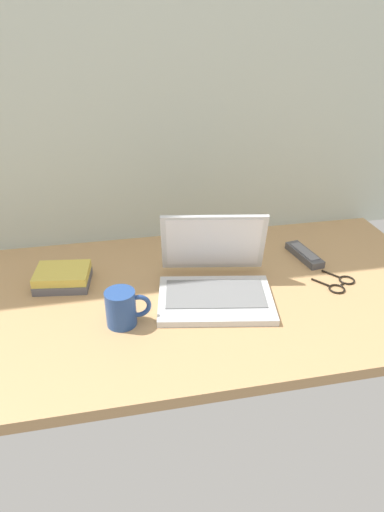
{
  "coord_description": "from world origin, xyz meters",
  "views": [
    {
      "loc": [
        -0.16,
        -1.06,
        0.75
      ],
      "look_at": [
        0.05,
        0.0,
        0.15
      ],
      "focal_mm": 32.21,
      "sensor_mm": 36.0,
      "label": 1
    }
  ],
  "objects_px": {
    "coffee_mug": "(122,307)",
    "eyeglasses": "(341,284)",
    "laptop": "(215,279)",
    "remote_control_near": "(304,255)",
    "book_stack": "(63,277)"
  },
  "relations": [
    {
      "from": "coffee_mug",
      "to": "eyeglasses",
      "type": "relative_size",
      "value": 0.84
    },
    {
      "from": "laptop",
      "to": "remote_control_near",
      "type": "relative_size",
      "value": 2.12
    },
    {
      "from": "remote_control_near",
      "to": "book_stack",
      "type": "xyz_separation_m",
      "value": [
        -0.75,
        -0.01,
        0.01
      ]
    },
    {
      "from": "coffee_mug",
      "to": "eyeglasses",
      "type": "xyz_separation_m",
      "value": [
        0.63,
        0.06,
        -0.04
      ]
    },
    {
      "from": "remote_control_near",
      "to": "book_stack",
      "type": "height_order",
      "value": "book_stack"
    },
    {
      "from": "laptop",
      "to": "coffee_mug",
      "type": "bearing_deg",
      "value": -160.93
    },
    {
      "from": "laptop",
      "to": "book_stack",
      "type": "bearing_deg",
      "value": 162.49
    },
    {
      "from": "coffee_mug",
      "to": "eyeglasses",
      "type": "distance_m",
      "value": 0.64
    },
    {
      "from": "laptop",
      "to": "eyeglasses",
      "type": "distance_m",
      "value": 0.37
    },
    {
      "from": "coffee_mug",
      "to": "book_stack",
      "type": "relative_size",
      "value": 0.69
    },
    {
      "from": "eyeglasses",
      "to": "coffee_mug",
      "type": "bearing_deg",
      "value": -174.78
    },
    {
      "from": "laptop",
      "to": "coffee_mug",
      "type": "distance_m",
      "value": 0.28
    },
    {
      "from": "remote_control_near",
      "to": "eyeglasses",
      "type": "xyz_separation_m",
      "value": [
        0.04,
        -0.17,
        -0.01
      ]
    },
    {
      "from": "book_stack",
      "to": "coffee_mug",
      "type": "bearing_deg",
      "value": -54.69
    },
    {
      "from": "coffee_mug",
      "to": "book_stack",
      "type": "height_order",
      "value": "coffee_mug"
    }
  ]
}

